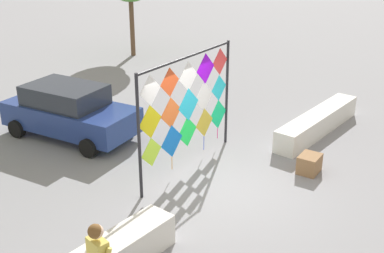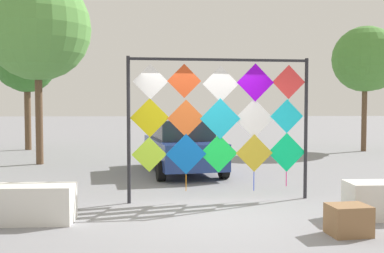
# 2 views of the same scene
# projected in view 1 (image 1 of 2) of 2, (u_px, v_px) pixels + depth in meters

# --- Properties ---
(ground) EXTENTS (120.00, 120.00, 0.00)m
(ground) POSITION_uv_depth(u_px,v_px,m) (223.00, 187.00, 11.05)
(ground) COLOR gray
(plaza_ledge_right) EXTENTS (3.98, 0.61, 0.61)m
(plaza_ledge_right) POSITION_uv_depth(u_px,v_px,m) (318.00, 123.00, 13.82)
(plaza_ledge_right) COLOR silver
(plaza_ledge_right) RESTS_ON ground
(kite_display_rack) EXTENTS (3.60, 0.35, 2.82)m
(kite_display_rack) POSITION_uv_depth(u_px,v_px,m) (188.00, 102.00, 11.35)
(kite_display_rack) COLOR #232328
(kite_display_rack) RESTS_ON ground
(parked_car) EXTENTS (2.35, 4.02, 1.47)m
(parked_car) POSITION_uv_depth(u_px,v_px,m) (69.00, 111.00, 13.45)
(parked_car) COLOR navy
(parked_car) RESTS_ON ground
(cardboard_box_large) EXTENTS (0.62, 0.52, 0.44)m
(cardboard_box_large) POSITION_uv_depth(u_px,v_px,m) (309.00, 164.00, 11.63)
(cardboard_box_large) COLOR olive
(cardboard_box_large) RESTS_ON ground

